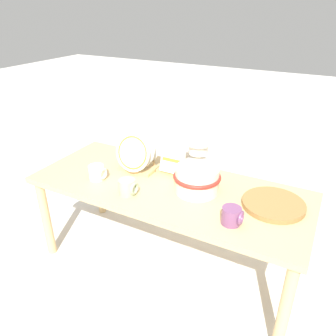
{
  "coord_description": "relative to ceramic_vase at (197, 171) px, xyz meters",
  "views": [
    {
      "loc": [
        0.76,
        -1.43,
        1.52
      ],
      "look_at": [
        0.0,
        0.0,
        0.69
      ],
      "focal_mm": 35.0,
      "sensor_mm": 36.0,
      "label": 1
    }
  ],
  "objects": [
    {
      "name": "wicker_charger_stack",
      "position": [
        0.41,
        0.04,
        -0.11
      ],
      "size": [
        0.32,
        0.32,
        0.03
      ],
      "color": "olive",
      "rests_on": "display_table"
    },
    {
      "name": "mug_sage_glaze",
      "position": [
        -0.32,
        -0.2,
        -0.08
      ],
      "size": [
        0.1,
        0.09,
        0.09
      ],
      "color": "#9EB28E",
      "rests_on": "display_table"
    },
    {
      "name": "ground_plane",
      "position": [
        -0.17,
        -0.02,
        -0.71
      ],
      "size": [
        14.0,
        14.0,
        0.0
      ],
      "primitive_type": "plane",
      "color": "silver"
    },
    {
      "name": "mug_plum_glaze",
      "position": [
        0.26,
        -0.19,
        -0.08
      ],
      "size": [
        0.1,
        0.09,
        0.09
      ],
      "color": "#7A4770",
      "rests_on": "display_table"
    },
    {
      "name": "display_table",
      "position": [
        -0.17,
        -0.02,
        -0.19
      ],
      "size": [
        1.59,
        0.64,
        0.58
      ],
      "color": "tan",
      "rests_on": "ground_plane"
    },
    {
      "name": "mug_cream_glaze",
      "position": [
        -0.57,
        -0.14,
        -0.08
      ],
      "size": [
        0.1,
        0.09,
        0.09
      ],
      "color": "silver",
      "rests_on": "display_table"
    },
    {
      "name": "dish_rack_round_plates",
      "position": [
        -0.42,
        0.06,
        -0.02
      ],
      "size": [
        0.23,
        0.19,
        0.25
      ],
      "color": "tan",
      "rests_on": "display_table"
    },
    {
      "name": "ceramic_vase",
      "position": [
        0.0,
        0.0,
        0.0
      ],
      "size": [
        0.26,
        0.26,
        0.3
      ],
      "color": "silver",
      "rests_on": "display_table"
    },
    {
      "name": "dish_rack_square_plates",
      "position": [
        -0.2,
        0.16,
        -0.07
      ],
      "size": [
        0.22,
        0.17,
        0.18
      ],
      "color": "tan",
      "rests_on": "display_table"
    }
  ]
}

